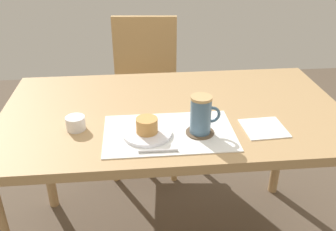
% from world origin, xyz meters
% --- Properties ---
extents(dining_table, '(1.36, 0.78, 0.74)m').
position_xyz_m(dining_table, '(0.00, 0.00, 0.67)').
color(dining_table, tan).
rests_on(dining_table, ground_plane).
extents(wooden_chair, '(0.46, 0.46, 0.90)m').
position_xyz_m(wooden_chair, '(-0.09, 0.77, 0.49)').
color(wooden_chair, tan).
rests_on(wooden_chair, ground_plane).
extents(placemat, '(0.46, 0.29, 0.00)m').
position_xyz_m(placemat, '(-0.04, -0.19, 0.74)').
color(placemat, white).
rests_on(placemat, dining_table).
extents(pastry_plate, '(0.17, 0.17, 0.01)m').
position_xyz_m(pastry_plate, '(-0.11, -0.20, 0.75)').
color(pastry_plate, white).
rests_on(pastry_plate, placemat).
extents(pastry, '(0.08, 0.08, 0.05)m').
position_xyz_m(pastry, '(-0.11, -0.20, 0.78)').
color(pastry, tan).
rests_on(pastry, pastry_plate).
extents(coffee_coaster, '(0.10, 0.10, 0.00)m').
position_xyz_m(coffee_coaster, '(0.07, -0.20, 0.75)').
color(coffee_coaster, brown).
rests_on(coffee_coaster, placemat).
extents(coffee_mug, '(0.11, 0.07, 0.14)m').
position_xyz_m(coffee_mug, '(0.07, -0.20, 0.82)').
color(coffee_mug, slate).
rests_on(coffee_mug, coffee_coaster).
extents(teaspoon, '(0.13, 0.01, 0.01)m').
position_xyz_m(teaspoon, '(-0.08, -0.31, 0.75)').
color(teaspoon, silver).
rests_on(teaspoon, placemat).
extents(paper_napkin, '(0.16, 0.16, 0.00)m').
position_xyz_m(paper_napkin, '(0.31, -0.19, 0.74)').
color(paper_napkin, white).
rests_on(paper_napkin, dining_table).
extents(sugar_bowl, '(0.07, 0.07, 0.05)m').
position_xyz_m(sugar_bowl, '(-0.37, -0.13, 0.77)').
color(sugar_bowl, white).
rests_on(sugar_bowl, dining_table).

